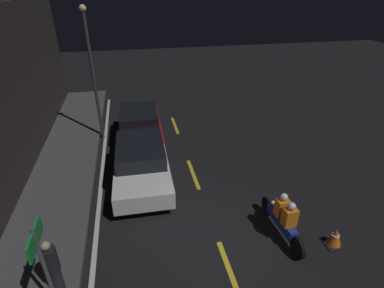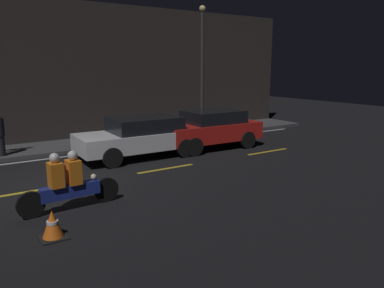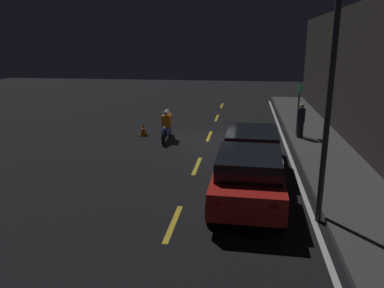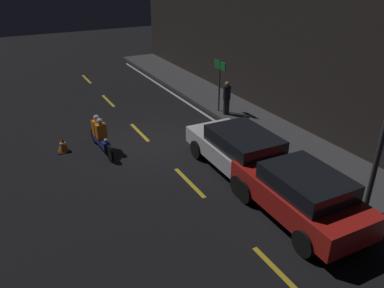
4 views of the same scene
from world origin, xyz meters
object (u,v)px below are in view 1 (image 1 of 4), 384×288
at_px(taxi_red, 140,126).
at_px(street_lamp, 92,70).
at_px(traffic_cone_near, 335,237).
at_px(shop_sign, 41,256).
at_px(sedan_white, 141,161).
at_px(motorcycle, 284,218).
at_px(pedestrian, 52,267).

relative_size(taxi_red, street_lamp, 0.71).
relative_size(traffic_cone_near, shop_sign, 0.23).
relative_size(sedan_white, motorcycle, 1.91).
xyz_separation_m(sedan_white, pedestrian, (-4.31, 2.22, 0.15)).
bearing_deg(street_lamp, shop_sign, 176.59).
xyz_separation_m(taxi_red, pedestrian, (-7.30, 2.33, 0.12)).
bearing_deg(traffic_cone_near, pedestrian, 90.18).
distance_m(traffic_cone_near, street_lamp, 10.90).
height_order(taxi_red, motorcycle, taxi_red).
height_order(sedan_white, shop_sign, shop_sign).
distance_m(sedan_white, motorcycle, 5.26).
bearing_deg(taxi_red, sedan_white, -0.81).
height_order(sedan_white, taxi_red, taxi_red).
bearing_deg(sedan_white, pedestrian, -26.05).
height_order(motorcycle, traffic_cone_near, motorcycle).
xyz_separation_m(pedestrian, street_lamp, (8.10, -0.59, 2.31)).
bearing_deg(taxi_red, traffic_cone_near, 35.59).
bearing_deg(motorcycle, pedestrian, 93.30).
xyz_separation_m(sedan_white, traffic_cone_near, (-4.29, -5.07, -0.51)).
bearing_deg(pedestrian, sedan_white, -27.25).
height_order(sedan_white, traffic_cone_near, sedan_white).
distance_m(taxi_red, traffic_cone_near, 8.82).
height_order(sedan_white, street_lamp, street_lamp).
bearing_deg(shop_sign, sedan_white, -23.87).
distance_m(motorcycle, traffic_cone_near, 1.48).
xyz_separation_m(taxi_red, street_lamp, (0.80, 1.74, 2.43)).
relative_size(motorcycle, shop_sign, 0.97).
relative_size(motorcycle, street_lamp, 0.41).
height_order(pedestrian, shop_sign, shop_sign).
height_order(traffic_cone_near, shop_sign, shop_sign).
xyz_separation_m(motorcycle, street_lamp, (7.44, 5.41, 2.60)).
bearing_deg(sedan_white, traffic_cone_near, 50.93).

